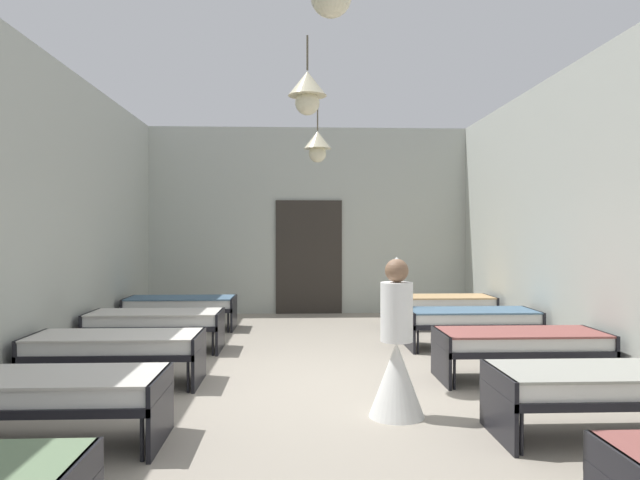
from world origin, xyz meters
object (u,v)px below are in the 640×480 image
Objects in this scene: bed_right_row_1 at (608,385)px; bed_left_row_2 at (116,346)px; bed_left_row_1 at (44,391)px; bed_right_row_2 at (520,343)px; nurse_near_aisle at (397,360)px; bed_left_row_4 at (181,305)px; bed_right_row_4 at (440,303)px; bed_right_row_3 at (471,319)px; bed_left_row_3 at (156,321)px.

bed_left_row_2 is (-4.62, 1.90, 0.00)m from bed_right_row_1.
bed_left_row_1 is 1.90m from bed_left_row_2.
nurse_near_aisle is (-1.66, -1.27, 0.09)m from bed_right_row_2.
bed_right_row_2 is at bearing -39.42° from bed_left_row_4.
bed_left_row_2 is 1.28× the size of nurse_near_aisle.
bed_left_row_1 and bed_right_row_4 have the same top height.
bed_right_row_2 is 1.00× the size of bed_right_row_4.
bed_right_row_1 and bed_left_row_4 have the same top height.
nurse_near_aisle reaches higher than bed_right_row_3.
nurse_near_aisle is at bearing -142.71° from bed_right_row_2.
bed_right_row_2 is 1.00× the size of bed_left_row_3.
nurse_near_aisle reaches higher than bed_left_row_4.
bed_right_row_2 is at bearing 0.00° from bed_left_row_2.
bed_left_row_1 is 1.00× the size of bed_left_row_4.
bed_left_row_2 is at bearing -140.58° from bed_right_row_4.
bed_right_row_1 is at bearing -90.00° from bed_right_row_4.
bed_right_row_1 is 1.00× the size of bed_right_row_2.
bed_right_row_1 is 1.78m from nurse_near_aisle.
bed_left_row_4 is (0.00, 1.90, 0.00)m from bed_left_row_3.
bed_right_row_1 and bed_right_row_2 have the same top height.
bed_left_row_1 is 3.03m from nurse_near_aisle.
bed_left_row_4 is (-4.62, 1.90, 0.00)m from bed_right_row_3.
bed_left_row_4 is at bearing 129.04° from bed_right_row_1.
bed_left_row_2 is 5.98m from bed_right_row_4.
bed_right_row_1 and bed_right_row_3 have the same top height.
bed_left_row_1 is 1.00× the size of bed_right_row_1.
nurse_near_aisle reaches higher than bed_left_row_2.
nurse_near_aisle is at bearing 12.07° from bed_left_row_1.
bed_left_row_3 is (0.00, 3.80, 0.00)m from bed_left_row_1.
bed_left_row_1 is at bearing -157.66° from bed_right_row_2.
bed_left_row_1 is at bearing -140.58° from bed_right_row_3.
bed_right_row_4 is at bearing 0.00° from bed_left_row_4.
bed_right_row_1 is at bearing -90.00° from bed_right_row_2.
bed_left_row_4 is (0.00, 3.80, 0.00)m from bed_left_row_2.
bed_left_row_1 is at bearing 26.78° from nurse_near_aisle.
bed_left_row_2 is at bearing 157.66° from bed_right_row_1.
bed_left_row_1 and bed_left_row_2 have the same top height.
bed_left_row_2 is 1.00× the size of bed_right_row_3.
bed_left_row_4 is at bearing 90.00° from bed_left_row_2.
bed_right_row_1 is at bearing -39.42° from bed_left_row_3.
bed_left_row_2 is 1.00× the size of bed_right_row_4.
bed_left_row_2 and bed_left_row_3 have the same top height.
bed_right_row_4 is at bearing -93.47° from nurse_near_aisle.
bed_right_row_1 is (4.62, 0.00, 0.00)m from bed_left_row_1.
bed_left_row_2 is 5.00m from bed_right_row_3.
bed_right_row_2 is 1.28× the size of nurse_near_aisle.
bed_left_row_3 is 1.00× the size of bed_right_row_3.
bed_left_row_4 is at bearing 180.00° from bed_right_row_4.
bed_right_row_2 is at bearing 90.00° from bed_right_row_1.
bed_right_row_1 and bed_left_row_2 have the same top height.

